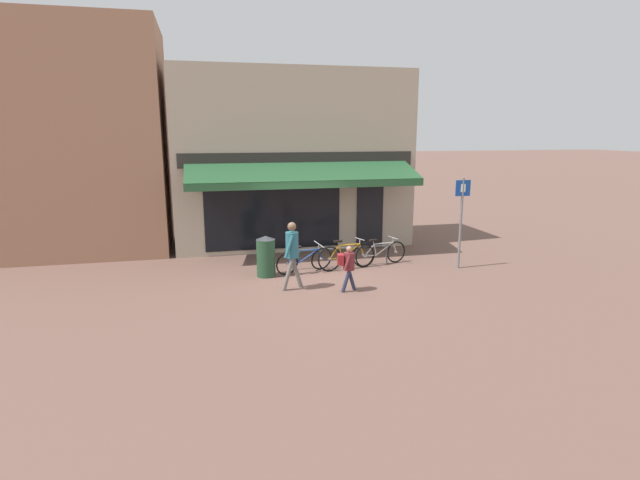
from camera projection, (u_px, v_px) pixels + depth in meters
ground_plane at (311, 277)px, 13.32m from camera, size 160.00×160.00×0.00m
shop_front at (291, 159)px, 16.97m from camera, size 7.79×4.50×5.78m
neighbour_building at (70, 140)px, 15.74m from camera, size 5.78×4.00×7.07m
bike_rack_rail at (341, 251)px, 14.25m from camera, size 2.90×0.04×0.57m
bicycle_blue at (305, 260)px, 13.68m from camera, size 1.70×0.64×0.83m
bicycle_orange at (347, 256)px, 14.02m from camera, size 1.77×0.57×0.86m
bicycle_silver at (381, 253)px, 14.49m from camera, size 1.69×0.59×0.79m
pedestrian_adult at (292, 248)px, 12.12m from camera, size 0.57×0.49×1.69m
pedestrian_child at (348, 263)px, 12.03m from camera, size 0.50×0.40×1.14m
litter_bin at (266, 256)px, 13.32m from camera, size 0.51×0.51×1.11m
parking_sign at (461, 214)px, 13.88m from camera, size 0.44×0.07×2.57m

